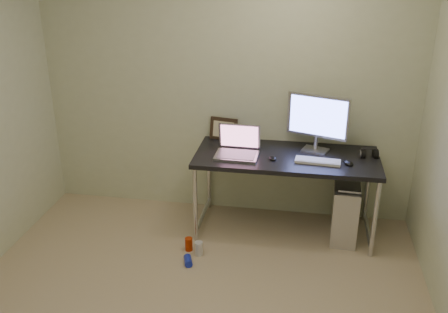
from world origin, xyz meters
The scene contains 16 objects.
wall_back centered at (0.00, 1.75, 1.25)m, with size 3.50×0.02×2.50m, color beige.
desk centered at (0.59, 1.40, 0.67)m, with size 1.60×0.70×0.75m.
tower_computer centered at (1.14, 1.39, 0.26)m, with size 0.25×0.52×0.56m.
cable_a centered at (1.09, 1.70, 0.40)m, with size 0.01×0.01×0.70m, color black.
cable_b centered at (1.18, 1.68, 0.38)m, with size 0.01×0.01×0.72m, color black.
can_red centered at (-0.20, 0.91, 0.06)m, with size 0.07×0.07×0.12m, color #A82906.
can_white centered at (-0.09, 0.86, 0.06)m, with size 0.07×0.07×0.13m, color silver.
can_blue centered at (-0.15, 0.71, 0.03)m, with size 0.06×0.06×0.12m, color #1B2CC5.
laptop centered at (0.16, 1.35, 0.81)m, with size 0.38×0.31×0.26m.
monitor centered at (0.84, 1.55, 1.05)m, with size 0.53×0.22×0.52m.
keyboard centered at (0.86, 1.29, 0.76)m, with size 0.38×0.12×0.02m, color silver.
mouse_right centered at (1.11, 1.30, 0.77)m, with size 0.07×0.12×0.04m, color black.
mouse_left centered at (0.48, 1.29, 0.77)m, with size 0.06×0.10×0.03m, color black.
headphones centered at (1.30, 1.48, 0.78)m, with size 0.16×0.10×0.10m.
picture_frame centered at (-0.02, 1.69, 0.86)m, with size 0.26×0.03×0.21m, color black.
webcam centered at (0.25, 1.70, 0.84)m, with size 0.05×0.04×0.12m.
Camera 1 is at (0.72, -2.66, 2.45)m, focal length 40.00 mm.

